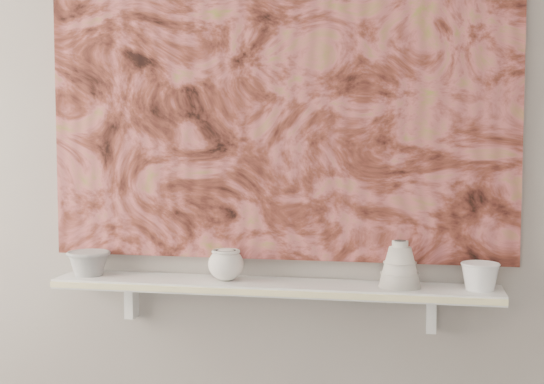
% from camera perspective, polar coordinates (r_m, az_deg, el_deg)
% --- Properties ---
extents(wall_back, '(3.60, 0.00, 3.60)m').
position_cam_1_polar(wall_back, '(2.43, 0.42, 3.40)').
color(wall_back, gray).
rests_on(wall_back, floor).
extents(shelf, '(1.40, 0.18, 0.03)m').
position_cam_1_polar(shelf, '(2.38, -0.00, -7.16)').
color(shelf, silver).
rests_on(shelf, wall_back).
extents(shelf_stripe, '(1.40, 0.01, 0.02)m').
position_cam_1_polar(shelf_stripe, '(2.29, -0.44, -7.62)').
color(shelf_stripe, beige).
rests_on(shelf_stripe, shelf).
extents(bracket_left, '(0.03, 0.06, 0.12)m').
position_cam_1_polar(bracket_left, '(2.59, -10.52, -7.97)').
color(bracket_left, silver).
rests_on(bracket_left, wall_back).
extents(bracket_right, '(0.03, 0.06, 0.12)m').
position_cam_1_polar(bracket_right, '(2.42, 11.90, -8.88)').
color(bracket_right, silver).
rests_on(bracket_right, wall_back).
extents(painting, '(1.50, 0.02, 1.10)m').
position_cam_1_polar(painting, '(2.42, 0.36, 7.90)').
color(painting, maroon).
rests_on(painting, wall_back).
extents(house_motif, '(0.09, 0.00, 0.08)m').
position_cam_1_polar(house_motif, '(2.37, 11.08, 0.43)').
color(house_motif, black).
rests_on(house_motif, painting).
extents(bowl_grey, '(0.18, 0.18, 0.08)m').
position_cam_1_polar(bowl_grey, '(2.56, -13.65, -5.21)').
color(bowl_grey, gray).
rests_on(bowl_grey, shelf).
extents(cup_cream, '(0.14, 0.14, 0.10)m').
position_cam_1_polar(cup_cream, '(2.40, -3.49, -5.46)').
color(cup_cream, silver).
rests_on(cup_cream, shelf).
extents(bell_vessel, '(0.17, 0.17, 0.14)m').
position_cam_1_polar(bell_vessel, '(2.33, 9.60, -5.35)').
color(bell_vessel, beige).
rests_on(bell_vessel, shelf).
extents(bowl_white, '(0.15, 0.15, 0.08)m').
position_cam_1_polar(bowl_white, '(2.34, 15.40, -6.13)').
color(bowl_white, white).
rests_on(bowl_white, shelf).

